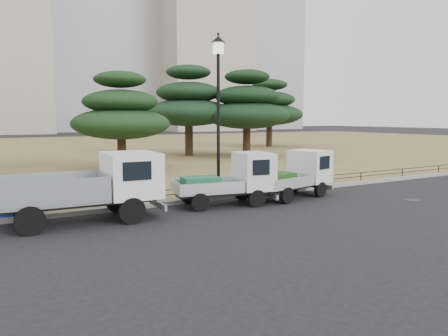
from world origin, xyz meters
TOP-DOWN VIEW (x-y plane):
  - ground at (0.00, 0.00)m, footprint 220.00×220.00m
  - lawn at (0.00, 30.60)m, footprint 120.00×56.00m
  - curb at (0.00, 2.60)m, footprint 120.00×0.25m
  - truck_large at (-4.98, 1.47)m, footprint 4.82×2.12m
  - truck_kei_front at (0.04, 1.54)m, footprint 3.76×2.09m
  - truck_kei_rear at (3.09, 1.61)m, footprint 3.70×2.12m
  - street_lamp at (0.27, 2.90)m, footprint 0.54×0.54m
  - pipe_fence at (0.00, 2.75)m, footprint 38.00×0.04m
  - tarp_pile at (-7.17, 3.11)m, footprint 1.58×1.33m
  - manhole at (6.50, -1.20)m, footprint 0.60×0.60m
  - pine_center_left at (-0.72, 12.20)m, footprint 5.45×5.45m
  - pine_center_right at (6.76, 19.10)m, footprint 6.60×6.60m
  - pine_east_near at (10.38, 16.40)m, footprint 6.53×6.53m
  - pine_east_far at (18.54, 24.70)m, footprint 6.81×6.81m
  - tower_east at (40.00, 82.00)m, footprint 20.00×18.00m
  - radio_tower at (72.00, 85.00)m, footprint 1.80×1.80m

SIDE VIEW (x-z plane):
  - ground at x=0.00m, z-range 0.00..0.00m
  - manhole at x=6.50m, z-range 0.00..0.01m
  - lawn at x=0.00m, z-range 0.00..0.15m
  - curb at x=0.00m, z-range 0.00..0.16m
  - pipe_fence at x=0.00m, z-range 0.24..0.64m
  - tarp_pile at x=-7.17m, z-range 0.06..0.97m
  - truck_kei_rear at x=3.09m, z-range 0.00..1.82m
  - truck_kei_front at x=0.04m, z-range 0.00..1.87m
  - truck_large at x=-4.98m, z-range 0.12..2.18m
  - pine_center_left at x=-0.72m, z-range 0.58..6.12m
  - pine_east_near at x=10.38m, z-range 0.66..7.25m
  - pine_east_far at x=18.54m, z-range 0.68..7.52m
  - pine_center_right at x=6.76m, z-range 0.71..7.71m
  - street_lamp at x=0.27m, z-range 1.22..7.29m
  - tower_east at x=40.00m, z-range 0.00..48.00m
  - radio_tower at x=72.00m, z-range -1.46..61.54m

